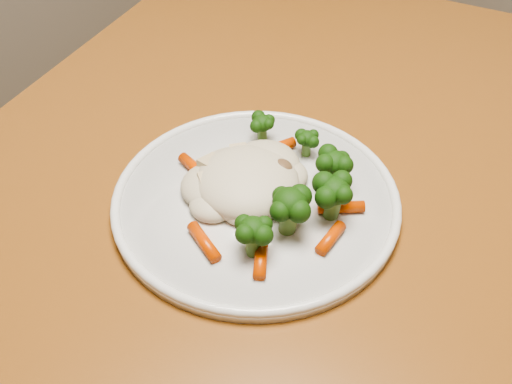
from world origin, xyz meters
The scene contains 3 objects.
dining_table centered at (0.27, 0.25, 0.65)m, with size 1.40×1.21×0.75m.
plate centered at (0.31, 0.30, 0.76)m, with size 0.29×0.29×0.01m, color silver.
meal centered at (0.31, 0.30, 0.78)m, with size 0.19×0.20×0.05m.
Camera 1 is at (0.01, -0.06, 1.22)m, focal length 45.00 mm.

